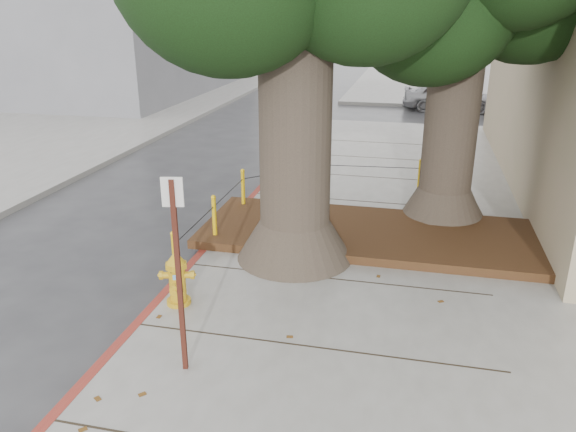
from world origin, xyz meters
name	(u,v)px	position (x,y,z in m)	size (l,w,h in m)	color
ground	(274,351)	(0.00, 0.00, 0.00)	(140.00, 140.00, 0.00)	#28282B
sidewalk_far	(494,81)	(6.00, 30.00, 0.07)	(16.00, 20.00, 0.15)	slate
curb_red	(201,256)	(-2.00, 2.50, 0.07)	(0.14, 26.00, 0.16)	maroon
planter_bed	(369,233)	(0.90, 3.90, 0.23)	(6.40, 2.60, 0.16)	black
bollard_ring	(285,198)	(-0.87, 4.38, 0.66)	(3.79, 5.39, 0.95)	#E6B40C
fire_hydrant	(177,278)	(-1.64, 0.67, 0.57)	(0.46, 0.45, 0.87)	gold
signpost	(178,266)	(-0.92, -0.80, 1.54)	(0.24, 0.07, 2.46)	#471911
car_silver	(449,95)	(2.93, 19.45, 0.67)	(1.58, 3.94, 1.34)	#95969A
car_red	(565,109)	(7.26, 17.58, 0.56)	(1.18, 3.37, 1.11)	maroon
car_dark	(126,86)	(-12.50, 19.41, 0.60)	(1.67, 4.10, 1.19)	black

